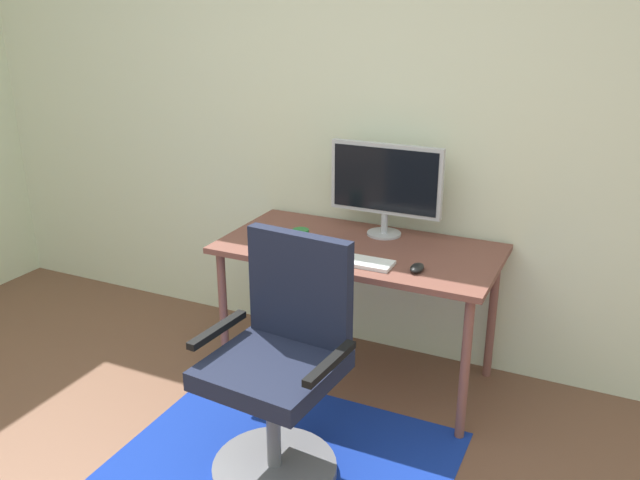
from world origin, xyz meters
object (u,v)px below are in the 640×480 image
(desk, at_px, (359,260))
(cell_phone, at_px, (274,239))
(coffee_cup, at_px, (301,239))
(computer_mouse, at_px, (417,268))
(monitor, at_px, (386,182))
(keyboard, at_px, (349,260))
(office_chair, at_px, (280,378))

(desk, bearing_deg, cell_phone, -166.43)
(cell_phone, bearing_deg, coffee_cup, -7.08)
(computer_mouse, distance_m, cell_phone, 0.80)
(coffee_cup, bearing_deg, monitor, 52.07)
(desk, relative_size, coffee_cup, 13.25)
(monitor, xyz_separation_m, keyboard, (-0.02, -0.43, -0.28))
(coffee_cup, bearing_deg, cell_phone, 161.67)
(keyboard, xyz_separation_m, cell_phone, (-0.46, 0.11, -0.00))
(desk, height_order, office_chair, office_chair)
(desk, bearing_deg, office_chair, -90.58)
(office_chair, bearing_deg, monitor, 91.48)
(desk, bearing_deg, coffee_cup, -145.69)
(keyboard, relative_size, cell_phone, 3.07)
(desk, height_order, cell_phone, cell_phone)
(computer_mouse, height_order, office_chair, office_chair)
(keyboard, xyz_separation_m, office_chair, (-0.04, -0.62, -0.31))
(desk, distance_m, office_chair, 0.86)
(monitor, bearing_deg, cell_phone, -146.68)
(keyboard, xyz_separation_m, coffee_cup, (-0.28, 0.05, 0.04))
(keyboard, bearing_deg, office_chair, -93.75)
(office_chair, bearing_deg, coffee_cup, 114.45)
(keyboard, height_order, office_chair, office_chair)
(keyboard, height_order, computer_mouse, computer_mouse)
(monitor, relative_size, cell_phone, 4.25)
(desk, relative_size, computer_mouse, 13.41)
(desk, xyz_separation_m, coffee_cup, (-0.24, -0.17, 0.13))
(monitor, xyz_separation_m, coffee_cup, (-0.30, -0.38, -0.23))
(monitor, bearing_deg, coffee_cup, -127.93)
(computer_mouse, bearing_deg, monitor, 127.29)
(desk, distance_m, coffee_cup, 0.32)
(monitor, bearing_deg, keyboard, -92.83)
(cell_phone, bearing_deg, computer_mouse, 5.09)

